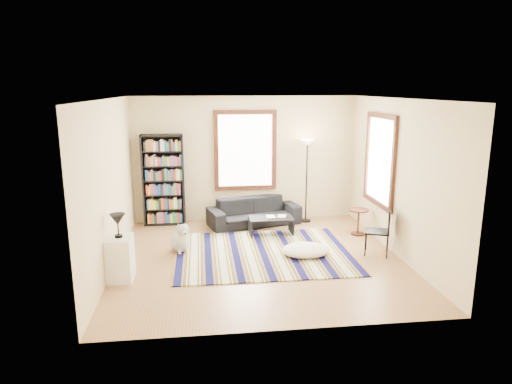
{
  "coord_description": "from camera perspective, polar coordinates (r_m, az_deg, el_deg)",
  "views": [
    {
      "loc": [
        -1.0,
        -7.62,
        2.99
      ],
      "look_at": [
        0.0,
        0.5,
        1.1
      ],
      "focal_mm": 32.0,
      "sensor_mm": 36.0,
      "label": 1
    }
  ],
  "objects": [
    {
      "name": "wall_left",
      "position": [
        7.94,
        -18.14,
        0.8
      ],
      "size": [
        0.1,
        5.0,
        2.8
      ],
      "primitive_type": "cube",
      "color": "beige",
      "rests_on": "floor"
    },
    {
      "name": "rug",
      "position": [
        8.46,
        0.88,
        -7.61
      ],
      "size": [
        3.2,
        2.56,
        0.02
      ],
      "primitive_type": "cube",
      "color": "#0D0D42",
      "rests_on": "floor"
    },
    {
      "name": "window_back",
      "position": [
        10.23,
        -1.35,
        5.2
      ],
      "size": [
        1.2,
        0.06,
        1.6
      ],
      "primitive_type": "cube",
      "color": "white",
      "rests_on": "wall_back"
    },
    {
      "name": "ceiling",
      "position": [
        7.68,
        0.46,
        11.97
      ],
      "size": [
        5.0,
        5.0,
        0.1
      ],
      "primitive_type": "cube",
      "color": "white",
      "rests_on": "floor"
    },
    {
      "name": "white_cabinet",
      "position": [
        7.57,
        -16.61,
        -7.96
      ],
      "size": [
        0.39,
        0.51,
        0.7
      ],
      "primitive_type": "cube",
      "rotation": [
        0.0,
        0.0,
        -0.02
      ],
      "color": "white",
      "rests_on": "floor"
    },
    {
      "name": "folding_chair",
      "position": [
        8.58,
        14.91,
        -4.79
      ],
      "size": [
        0.54,
        0.53,
        0.86
      ],
      "primitive_type": "cube",
      "rotation": [
        0.0,
        0.0,
        -0.4
      ],
      "color": "black",
      "rests_on": "floor"
    },
    {
      "name": "floor_lamp",
      "position": [
        10.25,
        6.33,
        1.34
      ],
      "size": [
        0.39,
        0.39,
        1.86
      ],
      "primitive_type": null,
      "rotation": [
        0.0,
        0.0,
        -0.38
      ],
      "color": "black",
      "rests_on": "floor"
    },
    {
      "name": "wall_right",
      "position": [
        8.55,
        17.65,
        1.68
      ],
      "size": [
        0.1,
        5.0,
        2.8
      ],
      "primitive_type": "cube",
      "color": "beige",
      "rests_on": "floor"
    },
    {
      "name": "side_table",
      "position": [
        9.66,
        12.66,
        -3.67
      ],
      "size": [
        0.45,
        0.45,
        0.54
      ],
      "primitive_type": "cylinder",
      "rotation": [
        0.0,
        0.0,
        -0.12
      ],
      "color": "#421810",
      "rests_on": "floor"
    },
    {
      "name": "table_lamp",
      "position": [
        7.4,
        -16.88,
        -4.05
      ],
      "size": [
        0.3,
        0.3,
        0.38
      ],
      "primitive_type": null,
      "rotation": [
        0.0,
        0.0,
        0.31
      ],
      "color": "black",
      "rests_on": "white_cabinet"
    },
    {
      "name": "wall_front",
      "position": [
        5.4,
        3.96,
        -4.13
      ],
      "size": [
        5.0,
        0.1,
        2.8
      ],
      "primitive_type": "cube",
      "color": "beige",
      "rests_on": "floor"
    },
    {
      "name": "sofa",
      "position": [
        10.1,
        -0.25,
        -2.47
      ],
      "size": [
        1.27,
        2.14,
        0.59
      ],
      "primitive_type": "imported",
      "rotation": [
        0.0,
        0.0,
        0.26
      ],
      "color": "black",
      "rests_on": "floor"
    },
    {
      "name": "wall_back",
      "position": [
        10.34,
        -1.39,
        4.16
      ],
      "size": [
        5.0,
        0.1,
        2.8
      ],
      "primitive_type": "cube",
      "color": "beige",
      "rests_on": "floor"
    },
    {
      "name": "dog",
      "position": [
        8.59,
        -9.49,
        -5.53
      ],
      "size": [
        0.57,
        0.67,
        0.57
      ],
      "primitive_type": null,
      "rotation": [
        0.0,
        0.0,
        0.32
      ],
      "color": "silver",
      "rests_on": "floor"
    },
    {
      "name": "book_b",
      "position": [
        9.5,
        2.73,
        -3.02
      ],
      "size": [
        0.23,
        0.27,
        0.02
      ],
      "primitive_type": "imported",
      "rotation": [
        0.0,
        0.0,
        -0.31
      ],
      "color": "beige",
      "rests_on": "coffee_table"
    },
    {
      "name": "floor",
      "position": [
        8.26,
        0.43,
        -8.58
      ],
      "size": [
        5.0,
        5.0,
        0.1
      ],
      "primitive_type": "cube",
      "color": "#9F7949",
      "rests_on": "ground"
    },
    {
      "name": "coffee_table",
      "position": [
        9.49,
        1.87,
        -4.23
      ],
      "size": [
        1.02,
        0.77,
        0.36
      ],
      "primitive_type": "cube",
      "rotation": [
        0.0,
        0.0,
        0.34
      ],
      "color": "black",
      "rests_on": "floor"
    },
    {
      "name": "bookshelf",
      "position": [
        10.17,
        -11.5,
        1.46
      ],
      "size": [
        0.9,
        0.3,
        2.0
      ],
      "primitive_type": "cube",
      "color": "black",
      "rests_on": "floor"
    },
    {
      "name": "floor_cushion",
      "position": [
        8.36,
        6.2,
        -7.22
      ],
      "size": [
        0.96,
        0.78,
        0.22
      ],
      "primitive_type": "ellipsoid",
      "rotation": [
        0.0,
        0.0,
        0.15
      ],
      "color": "silver",
      "rests_on": "floor"
    },
    {
      "name": "window_right",
      "position": [
        9.21,
        15.24,
        3.87
      ],
      "size": [
        0.06,
        1.2,
        1.6
      ],
      "primitive_type": "cube",
      "color": "white",
      "rests_on": "wall_right"
    },
    {
      "name": "book_a",
      "position": [
        9.42,
        1.28,
        -3.14
      ],
      "size": [
        0.18,
        0.24,
        0.02
      ],
      "primitive_type": "imported",
      "rotation": [
        0.0,
        0.0,
        -0.0
      ],
      "color": "beige",
      "rests_on": "coffee_table"
    }
  ]
}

